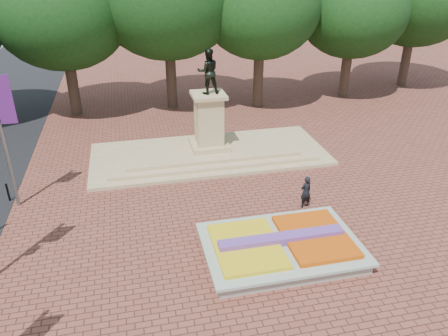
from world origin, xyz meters
name	(u,v)px	position (x,y,z in m)	size (l,w,h in m)	color
ground	(244,230)	(0.00, 0.00, 0.00)	(90.00, 90.00, 0.00)	brown
flower_bed	(282,246)	(1.03, -2.00, 0.38)	(6.30, 4.30, 0.91)	gray
monument	(209,142)	(0.00, 8.00, 0.88)	(14.00, 6.00, 6.40)	tan
tree_row_back	(213,17)	(2.33, 18.00, 6.67)	(44.80, 8.80, 10.43)	#37291E
pedestrian	(306,192)	(3.36, 1.24, 0.82)	(0.60, 0.39, 1.64)	black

